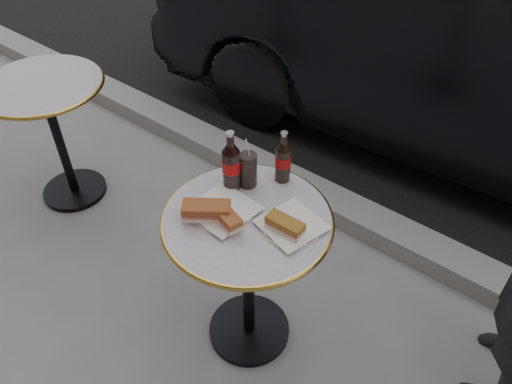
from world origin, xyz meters
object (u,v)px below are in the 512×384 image
Objects in this scene: plate_right at (291,226)px; cola_glass at (248,169)px; parked_car at (489,45)px; cola_bottle_right at (283,157)px; bistro_table at (248,281)px; plate_left at (223,211)px; cola_bottle_left at (231,161)px.

plate_right is 0.28m from cola_glass.
cola_bottle_right is at bearing 169.51° from parked_car.
plate_left is (-0.09, -0.03, 0.37)m from bistro_table.
parked_car reaches higher than cola_bottle_left.
cola_bottle_right is 1.79m from parked_car.
bistro_table is 0.18× the size of parked_car.
bistro_table is at bearing -84.07° from cola_bottle_right.
cola_glass is (-0.26, 0.09, 0.07)m from plate_right.
cola_glass is (0.04, 0.05, -0.05)m from cola_bottle_left.
plate_right is 0.33m from cola_bottle_left.
plate_right is (0.15, 0.06, 0.37)m from bistro_table.
plate_left is at bearing -159.38° from plate_right.
bistro_table is at bearing 19.60° from plate_left.
cola_bottle_left is 0.06× the size of parked_car.
cola_glass reaches higher than bistro_table.
cola_glass is at bearing 127.74° from bistro_table.
parked_car reaches higher than bistro_table.
plate_right is 1.42× the size of cola_glass.
cola_glass is 1.90m from parked_car.
parked_car reaches higher than cola_glass.
cola_bottle_left is at bearing 166.43° from parked_car.
plate_right is at bearing -47.08° from cola_bottle_right.
cola_bottle_right is at bearing 95.93° from bistro_table.
cola_bottle_left reaches higher than cola_glass.
plate_left is at bearing -63.58° from cola_bottle_left.
parked_car is (0.34, 1.92, -0.18)m from cola_bottle_left.
plate_right is at bearing -6.88° from cola_bottle_left.
bistro_table is 0.38m from plate_left.
plate_right is 0.05× the size of parked_car.
bistro_table is 5.03× the size of cola_glass.
parked_car is (0.30, 1.87, -0.13)m from cola_glass.
cola_bottle_right is at bearing 50.56° from cola_glass.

